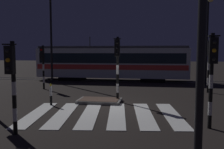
# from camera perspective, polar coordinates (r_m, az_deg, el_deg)

# --- Properties ---
(ground_plane) EXTENTS (120.00, 120.00, 0.00)m
(ground_plane) POSITION_cam_1_polar(r_m,az_deg,el_deg) (12.46, -0.44, -7.33)
(ground_plane) COLOR black
(rail_near) EXTENTS (80.00, 0.12, 0.03)m
(rail_near) POSITION_cam_1_polar(r_m,az_deg,el_deg) (22.44, 3.95, -1.65)
(rail_near) COLOR #59595E
(rail_near) RESTS_ON ground
(rail_far) EXTENTS (80.00, 0.12, 0.03)m
(rail_far) POSITION_cam_1_polar(r_m,az_deg,el_deg) (23.86, 4.27, -1.24)
(rail_far) COLOR #59595E
(rail_far) RESTS_ON ground
(crosswalk_zebra) EXTENTS (7.10, 5.24, 0.02)m
(crosswalk_zebra) POSITION_cam_1_polar(r_m,az_deg,el_deg) (10.81, -2.00, -9.24)
(crosswalk_zebra) COLOR silver
(crosswalk_zebra) RESTS_ON ground
(traffic_island) EXTENTS (2.30, 1.45, 0.18)m
(traffic_island) POSITION_cam_1_polar(r_m,az_deg,el_deg) (13.34, -2.90, -6.10)
(traffic_island) COLOR slate
(traffic_island) RESTS_ON ground
(traffic_light_corner_far_left) EXTENTS (0.36, 0.42, 3.19)m
(traffic_light_corner_far_left) POSITION_cam_1_polar(r_m,az_deg,el_deg) (18.44, -15.81, 3.17)
(traffic_light_corner_far_left) COLOR black
(traffic_light_corner_far_left) RESTS_ON ground
(traffic_light_median_centre) EXTENTS (0.36, 0.42, 3.52)m
(traffic_light_median_centre) POSITION_cam_1_polar(r_m,az_deg,el_deg) (13.15, 1.26, 3.56)
(traffic_light_median_centre) COLOR black
(traffic_light_median_centre) RESTS_ON ground
(traffic_light_kerb_mid_left) EXTENTS (0.36, 0.42, 3.07)m
(traffic_light_kerb_mid_left) POSITION_cam_1_polar(r_m,az_deg,el_deg) (8.50, -22.28, 0.17)
(traffic_light_kerb_mid_left) COLOR black
(traffic_light_kerb_mid_left) RESTS_ON ground
(traffic_light_corner_far_right) EXTENTS (0.36, 0.42, 3.51)m
(traffic_light_corner_far_right) POSITION_cam_1_polar(r_m,az_deg,el_deg) (17.36, 21.67, 3.58)
(traffic_light_corner_far_right) COLOR black
(traffic_light_corner_far_right) RESTS_ON ground
(traffic_light_corner_near_right) EXTENTS (0.36, 0.42, 3.37)m
(traffic_light_corner_near_right) POSITION_cam_1_polar(r_m,az_deg,el_deg) (9.14, 22.27, 1.77)
(traffic_light_corner_near_right) COLOR black
(traffic_light_corner_near_right) RESTS_ON ground
(street_lamp_trackside_right) EXTENTS (0.44, 1.21, 6.98)m
(street_lamp_trackside_right) POSITION_cam_1_polar(r_m,az_deg,el_deg) (21.45, 21.39, 9.53)
(street_lamp_trackside_right) COLOR black
(street_lamp_trackside_right) RESTS_ON ground
(street_lamp_trackside_left) EXTENTS (0.44, 1.21, 7.60)m
(street_lamp_trackside_left) POSITION_cam_1_polar(r_m,az_deg,el_deg) (22.26, -14.24, 10.44)
(street_lamp_trackside_left) COLOR black
(street_lamp_trackside_left) RESTS_ON ground
(tram) EXTENTS (14.21, 2.58, 4.15)m
(tram) POSITION_cam_1_polar(r_m,az_deg,el_deg) (23.22, -0.08, 2.88)
(tram) COLOR silver
(tram) RESTS_ON ground
(bollard_island_edge) EXTENTS (0.12, 0.12, 1.11)m
(bollard_island_edge) POSITION_cam_1_polar(r_m,az_deg,el_deg) (12.87, -14.01, -4.54)
(bollard_island_edge) COLOR black
(bollard_island_edge) RESTS_ON ground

